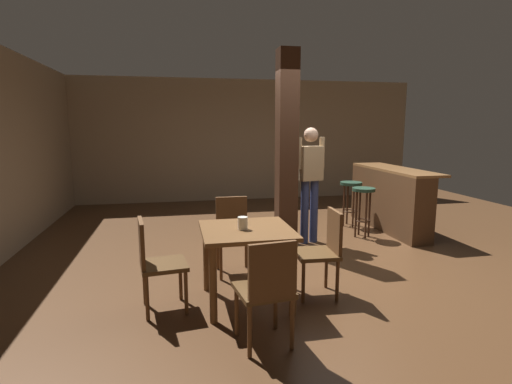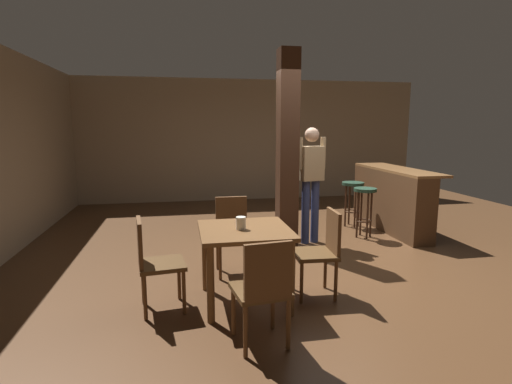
{
  "view_description": "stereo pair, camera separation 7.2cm",
  "coord_description": "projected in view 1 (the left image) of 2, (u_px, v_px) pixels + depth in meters",
  "views": [
    {
      "loc": [
        -1.76,
        -4.83,
        1.75
      ],
      "look_at": [
        -0.76,
        0.04,
        0.92
      ],
      "focal_mm": 28.0,
      "sensor_mm": 36.0,
      "label": 1
    },
    {
      "loc": [
        -1.69,
        -4.85,
        1.75
      ],
      "look_at": [
        -0.76,
        0.04,
        0.92
      ],
      "focal_mm": 28.0,
      "sensor_mm": 36.0,
      "label": 2
    }
  ],
  "objects": [
    {
      "name": "bar_counter",
      "position": [
        389.0,
        198.0,
        6.73
      ],
      "size": [
        0.56,
        2.05,
        1.04
      ],
      "color": "brown",
      "rests_on": "ground_plane"
    },
    {
      "name": "chair_north",
      "position": [
        233.0,
        231.0,
        4.76
      ],
      "size": [
        0.42,
        0.42,
        0.89
      ],
      "color": "#4C3319",
      "rests_on": "ground_plane"
    },
    {
      "name": "bar_stool_mid",
      "position": [
        351.0,
        193.0,
        6.95
      ],
      "size": [
        0.38,
        0.38,
        0.78
      ],
      "color": "#1E3828",
      "rests_on": "ground_plane"
    },
    {
      "name": "ground_plane",
      "position": [
        312.0,
        259.0,
        5.31
      ],
      "size": [
        10.8,
        10.8,
        0.0
      ],
      "primitive_type": "plane",
      "color": "#4C301C"
    },
    {
      "name": "chair_east",
      "position": [
        323.0,
        248.0,
        4.09
      ],
      "size": [
        0.44,
        0.44,
        0.89
      ],
      "color": "#4C3319",
      "rests_on": "ground_plane"
    },
    {
      "name": "chair_south",
      "position": [
        267.0,
        287.0,
        3.1
      ],
      "size": [
        0.47,
        0.47,
        0.89
      ],
      "color": "#4C3319",
      "rests_on": "ground_plane"
    },
    {
      "name": "napkin_cup",
      "position": [
        243.0,
        223.0,
        3.85
      ],
      "size": [
        0.1,
        0.1,
        0.12
      ],
      "primitive_type": "cylinder",
      "color": "silver",
      "rests_on": "dining_table"
    },
    {
      "name": "chair_west",
      "position": [
        155.0,
        260.0,
        3.73
      ],
      "size": [
        0.47,
        0.47,
        0.89
      ],
      "color": "#4C3319",
      "rests_on": "ground_plane"
    },
    {
      "name": "wall_back",
      "position": [
        250.0,
        140.0,
        9.42
      ],
      "size": [
        8.0,
        0.1,
        2.8
      ],
      "primitive_type": "cube",
      "color": "gray",
      "rests_on": "ground_plane"
    },
    {
      "name": "bar_stool_near",
      "position": [
        363.0,
        200.0,
        6.26
      ],
      "size": [
        0.35,
        0.35,
        0.79
      ],
      "color": "#1E3828",
      "rests_on": "ground_plane"
    },
    {
      "name": "pillar",
      "position": [
        287.0,
        150.0,
        5.7
      ],
      "size": [
        0.28,
        0.28,
        2.8
      ],
      "primitive_type": "cube",
      "color": "#382114",
      "rests_on": "ground_plane"
    },
    {
      "name": "standing_person",
      "position": [
        310.0,
        177.0,
        5.89
      ],
      "size": [
        0.47,
        0.26,
        1.72
      ],
      "color": "tan",
      "rests_on": "ground_plane"
    },
    {
      "name": "dining_table",
      "position": [
        247.0,
        242.0,
        3.91
      ],
      "size": [
        0.88,
        0.88,
        0.76
      ],
      "color": "brown",
      "rests_on": "ground_plane"
    }
  ]
}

